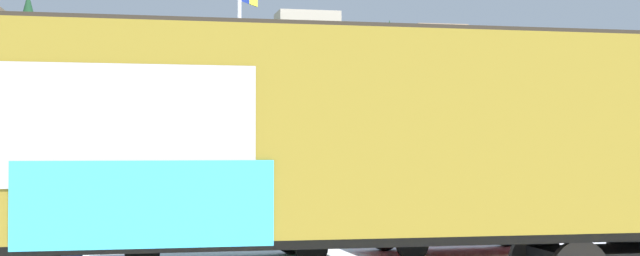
{
  "coord_description": "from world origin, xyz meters",
  "views": [
    {
      "loc": [
        -1.91,
        -12.38,
        2.3
      ],
      "look_at": [
        2.37,
        2.75,
        2.64
      ],
      "focal_mm": 48.82,
      "sensor_mm": 36.0,
      "label": 1
    }
  ],
  "objects_px": {
    "freight_car": "(282,139)",
    "parked_car_red": "(461,212)",
    "parked_car_green": "(221,223)",
    "flagpole": "(242,66)"
  },
  "relations": [
    {
      "from": "freight_car",
      "to": "parked_car_red",
      "type": "relative_size",
      "value": 3.32
    },
    {
      "from": "parked_car_red",
      "to": "parked_car_green",
      "type": "bearing_deg",
      "value": -179.98
    },
    {
      "from": "freight_car",
      "to": "flagpole",
      "type": "xyz_separation_m",
      "value": [
        1.91,
        13.23,
        2.31
      ]
    },
    {
      "from": "freight_car",
      "to": "parked_car_green",
      "type": "distance_m",
      "value": 5.23
    },
    {
      "from": "freight_car",
      "to": "flagpole",
      "type": "relative_size",
      "value": 1.92
    },
    {
      "from": "freight_car",
      "to": "parked_car_green",
      "type": "relative_size",
      "value": 3.04
    },
    {
      "from": "flagpole",
      "to": "freight_car",
      "type": "bearing_deg",
      "value": -98.23
    },
    {
      "from": "freight_car",
      "to": "parked_car_green",
      "type": "xyz_separation_m",
      "value": [
        -0.08,
        4.97,
        -1.63
      ]
    },
    {
      "from": "parked_car_green",
      "to": "freight_car",
      "type": "bearing_deg",
      "value": -89.12
    },
    {
      "from": "freight_car",
      "to": "parked_car_red",
      "type": "distance_m",
      "value": 7.34
    }
  ]
}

